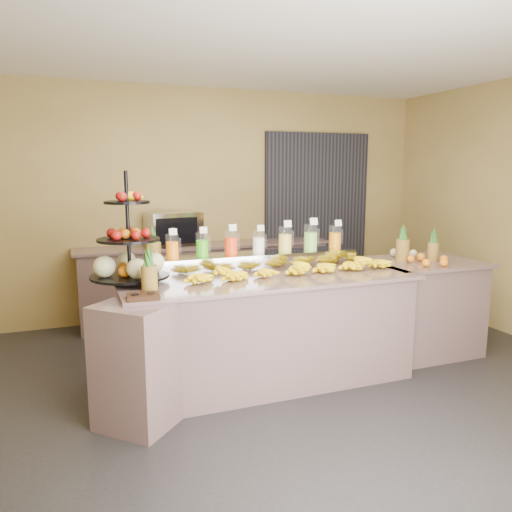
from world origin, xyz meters
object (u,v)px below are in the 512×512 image
fruit_stand (134,254)px  condiment_caddy (143,297)px  pitcher_tray (259,261)px  oven_warmer (173,229)px  right_fruit_pile (422,256)px  banana_heap (292,267)px

fruit_stand → condiment_caddy: size_ratio=3.97×
pitcher_tray → condiment_caddy: pitcher_tray is taller
condiment_caddy → fruit_stand: bearing=87.7°
oven_warmer → fruit_stand: bearing=-118.2°
condiment_caddy → right_fruit_pile: right_fruit_pile is taller
fruit_stand → oven_warmer: fruit_stand is taller
pitcher_tray → right_fruit_pile: right_fruit_pile is taller
pitcher_tray → right_fruit_pile: size_ratio=4.53×
right_fruit_pile → pitcher_tray: bearing=170.7°
right_fruit_pile → oven_warmer: (-2.03, 1.93, 0.13)m
pitcher_tray → banana_heap: (0.19, -0.30, -0.01)m
fruit_stand → oven_warmer: size_ratio=1.46×
fruit_stand → condiment_caddy: fruit_stand is taller
fruit_stand → oven_warmer: (0.68, 1.79, -0.02)m
banana_heap → fruit_stand: fruit_stand is taller
pitcher_tray → condiment_caddy: size_ratio=8.33×
banana_heap → right_fruit_pile: 1.40m
pitcher_tray → right_fruit_pile: bearing=-9.3°
fruit_stand → right_fruit_pile: 2.71m
banana_heap → oven_warmer: bearing=107.6°
condiment_caddy → oven_warmer: (0.70, 2.37, 0.18)m
banana_heap → condiment_caddy: banana_heap is taller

